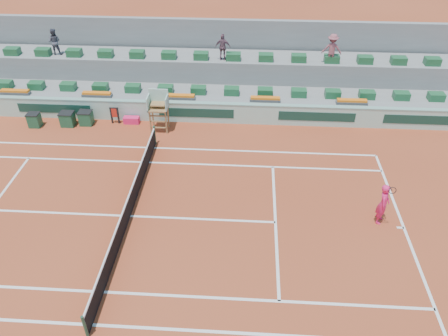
{
  "coord_description": "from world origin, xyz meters",
  "views": [
    {
      "loc": [
        5.04,
        -14.04,
        13.07
      ],
      "look_at": [
        4.0,
        2.5,
        1.0
      ],
      "focal_mm": 35.0,
      "sensor_mm": 36.0,
      "label": 1
    }
  ],
  "objects_px": {
    "player_bag": "(132,120)",
    "tennis_player": "(383,204)",
    "umpire_chair": "(158,105)",
    "drink_cooler_a": "(86,118)"
  },
  "relations": [
    {
      "from": "player_bag",
      "to": "tennis_player",
      "type": "xyz_separation_m",
      "value": [
        12.72,
        -7.66,
        0.78
      ]
    },
    {
      "from": "umpire_chair",
      "to": "tennis_player",
      "type": "bearing_deg",
      "value": -33.12
    },
    {
      "from": "umpire_chair",
      "to": "tennis_player",
      "type": "height_order",
      "value": "umpire_chair"
    },
    {
      "from": "player_bag",
      "to": "tennis_player",
      "type": "bearing_deg",
      "value": -31.06
    },
    {
      "from": "tennis_player",
      "to": "umpire_chair",
      "type": "bearing_deg",
      "value": 146.88
    },
    {
      "from": "tennis_player",
      "to": "player_bag",
      "type": "bearing_deg",
      "value": 148.94
    },
    {
      "from": "drink_cooler_a",
      "to": "player_bag",
      "type": "bearing_deg",
      "value": 6.38
    },
    {
      "from": "umpire_chair",
      "to": "drink_cooler_a",
      "type": "xyz_separation_m",
      "value": [
        -4.43,
        0.26,
        -1.12
      ]
    },
    {
      "from": "player_bag",
      "to": "umpire_chair",
      "type": "relative_size",
      "value": 0.38
    },
    {
      "from": "drink_cooler_a",
      "to": "tennis_player",
      "type": "height_order",
      "value": "tennis_player"
    }
  ]
}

